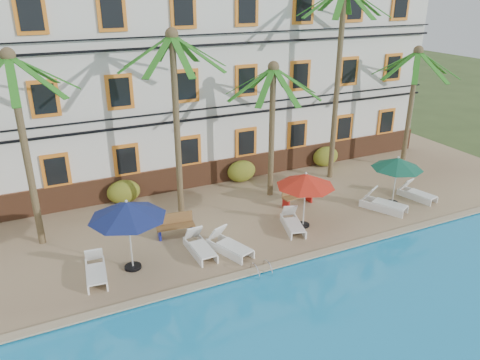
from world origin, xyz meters
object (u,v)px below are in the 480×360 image
umbrella_blue (127,210)px  palm_d (339,60)px  pool_ladder (261,272)px  lounger_d (293,223)px  lounger_c (229,245)px  bench_right (297,194)px  umbrella_green (398,163)px  umbrella_red (306,180)px  palm_b (175,101)px  palm_e (413,90)px  lounger_a (96,270)px  lounger_b (200,246)px  palm_a (21,124)px  lounger_e (383,203)px  palm_c (272,110)px  bench_left (175,225)px  lounger_f (416,193)px

umbrella_blue → palm_d: bearing=19.8°
pool_ladder → lounger_d: bearing=40.3°
umbrella_blue → lounger_c: bearing=-7.4°
bench_right → pool_ladder: bearing=-133.8°
umbrella_green → bench_right: umbrella_green is taller
umbrella_red → umbrella_green: bearing=1.1°
palm_d → palm_b: bearing=-174.3°
palm_b → umbrella_green: palm_b is taller
palm_e → lounger_a: (-16.98, -3.63, -3.93)m
palm_b → lounger_b: palm_b is taller
palm_d → umbrella_green: 5.60m
palm_a → lounger_e: palm_a is taller
palm_a → palm_e: (18.47, 0.36, -0.53)m
palm_c → bench_left: palm_c is taller
palm_e → umbrella_blue: (-15.72, -3.60, -1.95)m
umbrella_blue → umbrella_green: size_ratio=1.16×
umbrella_blue → lounger_d: (6.57, 0.06, -1.98)m
palm_b → palm_c: size_ratio=1.25×
lounger_a → palm_d: bearing=18.1°
palm_e → lounger_b: 14.29m
lounger_e → pool_ladder: bearing=-164.1°
pool_ladder → umbrella_blue: bearing=151.7°
palm_b → lounger_a: palm_b is taller
lounger_a → bench_right: (9.21, 2.04, 0.19)m
palm_b → pool_ladder: size_ratio=10.43×
pool_ladder → bench_right: bearing=46.2°
umbrella_blue → bench_left: size_ratio=1.71×
palm_d → bench_left: (-9.16, -2.45, -5.46)m
lounger_e → palm_e: bearing=38.7°
lounger_f → pool_ladder: 9.61m
lounger_d → lounger_f: bearing=0.5°
palm_e → lounger_f: palm_e is taller
lounger_f → umbrella_red: bearing=-179.7°
palm_b → bench_left: palm_b is taller
palm_b → lounger_c: palm_b is taller
palm_b → lounger_f: 11.86m
palm_e → lounger_b: (-13.24, -3.67, -3.92)m
palm_a → bench_right: 11.59m
umbrella_blue → lounger_e: (11.09, -0.11, -1.95)m
palm_c → palm_e: palm_e is taller
palm_b → lounger_e: (8.21, -3.33, -4.69)m
lounger_e → pool_ladder: size_ratio=2.82×
lounger_b → lounger_c: 1.08m
palm_a → palm_c: (10.12, 0.19, -0.66)m
lounger_d → pool_ladder: bearing=-139.7°
umbrella_blue → umbrella_red: size_ratio=1.11×
palm_c → lounger_d: (-0.80, -3.37, -3.81)m
palm_b → palm_d: (8.37, 0.83, 0.93)m
bench_left → umbrella_green: bearing=-8.1°
lounger_d → lounger_e: (4.52, -0.18, 0.03)m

